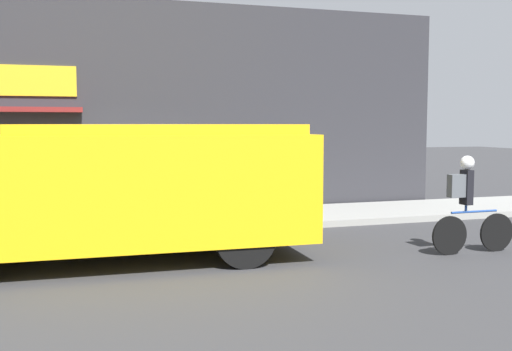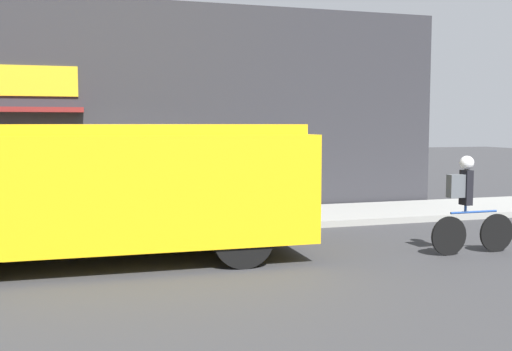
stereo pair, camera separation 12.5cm
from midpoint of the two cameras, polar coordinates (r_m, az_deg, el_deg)
ground_plane at (r=11.06m, az=-12.40°, el=-5.93°), size 70.00×70.00×0.00m
sidewalk at (r=12.21m, az=-12.85°, el=-4.60°), size 28.00×2.36×0.13m
storefront at (r=13.37m, az=-13.75°, el=6.17°), size 15.75×0.77×4.76m
school_bus at (r=9.28m, az=-11.77°, el=-1.18°), size 6.08×2.89×2.06m
cyclist at (r=10.04m, az=19.84°, el=-2.65°), size 1.52×0.22×1.56m
trash_bin at (r=12.94m, az=-14.65°, el=-1.95°), size 0.55×0.55×0.83m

